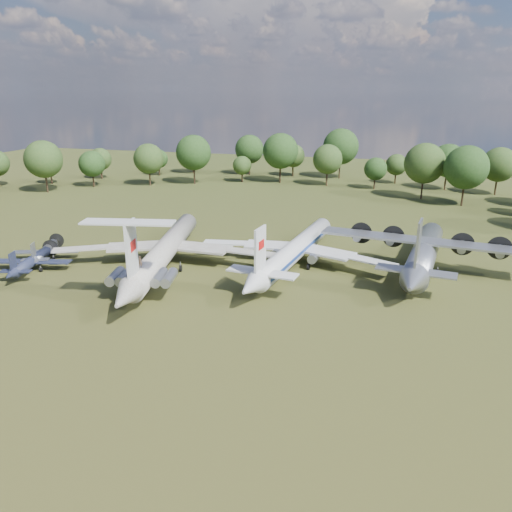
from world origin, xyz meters
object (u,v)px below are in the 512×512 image
(an12_transport, at_px, (424,257))
(person_on_il62, at_px, (140,262))
(small_prop_northwest, at_px, (45,254))
(tu104_jet, at_px, (296,253))
(il62_airliner, at_px, (166,254))
(small_prop_west, at_px, (32,264))

(an12_transport, distance_m, person_on_il62, 45.75)
(small_prop_northwest, bearing_deg, an12_transport, -9.42)
(an12_transport, bearing_deg, person_on_il62, -141.38)
(tu104_jet, relative_size, small_prop_northwest, 2.88)
(person_on_il62, bearing_deg, small_prop_northwest, -52.74)
(il62_airliner, xyz_separation_m, an12_transport, (41.89, 9.85, 0.09))
(small_prop_west, xyz_separation_m, person_on_il62, (23.43, -5.80, 4.55))
(an12_transport, bearing_deg, tu104_jet, -163.86)
(an12_transport, bearing_deg, small_prop_west, -156.51)
(il62_airliner, height_order, tu104_jet, il62_airliner)
(il62_airliner, distance_m, small_prop_northwest, 22.49)
(an12_transport, xyz_separation_m, small_prop_west, (-62.62, -17.58, -1.29))
(small_prop_west, distance_m, person_on_il62, 24.56)
(small_prop_west, bearing_deg, il62_airliner, 6.83)
(tu104_jet, bearing_deg, small_prop_west, -153.41)
(small_prop_northwest, xyz_separation_m, person_on_il62, (25.04, -11.28, 4.65))
(person_on_il62, bearing_deg, an12_transport, -177.69)
(an12_transport, relative_size, person_on_il62, 21.93)
(small_prop_northwest, bearing_deg, tu104_jet, -8.31)
(tu104_jet, distance_m, small_prop_northwest, 44.27)
(tu104_jet, height_order, small_prop_west, tu104_jet)
(il62_airliner, relative_size, small_prop_northwest, 3.17)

